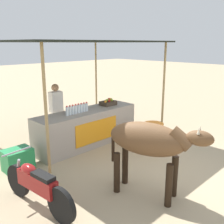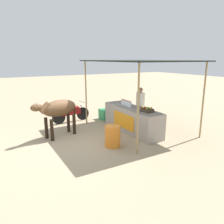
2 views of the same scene
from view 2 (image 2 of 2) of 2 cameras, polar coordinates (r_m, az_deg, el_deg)
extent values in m
plane|color=tan|center=(7.90, -8.14, -7.41)|extent=(60.00, 60.00, 0.00)
cube|color=#9E9389|center=(8.75, 5.21, -1.89)|extent=(3.00, 0.80, 0.96)
cube|color=orange|center=(8.53, 2.95, -2.27)|extent=(1.40, 0.02, 0.58)
cube|color=black|center=(8.61, 7.22, 13.13)|extent=(4.20, 3.20, 0.04)
cylinder|color=#997F51|center=(9.63, -6.82, 4.97)|extent=(0.06, 0.06, 2.75)
cylinder|color=#997F51|center=(6.40, 6.78, 0.50)|extent=(0.06, 0.06, 2.75)
cylinder|color=#997F51|center=(11.08, 7.05, 6.11)|extent=(0.06, 0.06, 2.75)
cylinder|color=#997F51|center=(8.42, 22.72, 2.72)|extent=(0.06, 0.06, 2.75)
cylinder|color=silver|center=(9.12, 2.62, 2.61)|extent=(0.07, 0.07, 0.22)
cylinder|color=red|center=(9.10, 2.63, 3.38)|extent=(0.04, 0.04, 0.03)
cylinder|color=silver|center=(9.05, 2.93, 2.51)|extent=(0.07, 0.07, 0.22)
cylinder|color=red|center=(9.03, 2.94, 3.29)|extent=(0.04, 0.04, 0.03)
cylinder|color=silver|center=(8.98, 3.24, 2.41)|extent=(0.07, 0.07, 0.22)
cylinder|color=red|center=(8.95, 3.25, 3.20)|extent=(0.04, 0.04, 0.03)
cylinder|color=silver|center=(8.90, 3.56, 2.31)|extent=(0.07, 0.07, 0.22)
cylinder|color=red|center=(8.88, 3.57, 3.11)|extent=(0.04, 0.04, 0.03)
cylinder|color=silver|center=(8.83, 3.89, 2.21)|extent=(0.07, 0.07, 0.22)
cylinder|color=red|center=(8.80, 3.90, 3.01)|extent=(0.04, 0.04, 0.03)
cylinder|color=silver|center=(8.76, 4.21, 2.11)|extent=(0.07, 0.07, 0.22)
cylinder|color=red|center=(8.73, 4.23, 2.91)|extent=(0.04, 0.04, 0.03)
cylinder|color=silver|center=(8.68, 4.55, 2.01)|extent=(0.07, 0.07, 0.22)
cylinder|color=red|center=(8.66, 4.56, 2.82)|extent=(0.04, 0.04, 0.03)
cylinder|color=silver|center=(8.61, 4.89, 1.90)|extent=(0.07, 0.07, 0.22)
cylinder|color=red|center=(8.59, 4.90, 2.71)|extent=(0.04, 0.04, 0.03)
cube|color=#3F3326|center=(7.99, 9.10, 0.47)|extent=(0.44, 0.32, 0.12)
sphere|color=#B21E19|center=(7.93, 10.24, 0.97)|extent=(0.08, 0.08, 0.08)
sphere|color=orange|center=(8.06, 7.89, 1.26)|extent=(0.08, 0.08, 0.08)
sphere|color=#8CB22D|center=(7.87, 9.10, 0.91)|extent=(0.08, 0.08, 0.08)
sphere|color=orange|center=(7.90, 9.90, 0.93)|extent=(0.08, 0.08, 0.08)
sphere|color=#8CB22D|center=(7.99, 9.33, 1.09)|extent=(0.08, 0.08, 0.08)
sphere|color=#B21E19|center=(7.95, 8.59, 1.06)|extent=(0.08, 0.08, 0.08)
sphere|color=#8CB22D|center=(8.04, 8.57, 1.21)|extent=(0.08, 0.08, 0.08)
sphere|color=#8CB22D|center=(7.88, 10.02, 0.89)|extent=(0.08, 0.08, 0.08)
cylinder|color=#383842|center=(9.55, 7.28, -0.86)|extent=(0.22, 0.22, 0.88)
cube|color=silver|center=(9.40, 7.41, 3.40)|extent=(0.34, 0.20, 0.56)
sphere|color=#A87A56|center=(9.34, 7.49, 5.75)|extent=(0.20, 0.20, 0.20)
cube|color=#268C4C|center=(10.45, -1.77, -0.61)|extent=(0.60, 0.44, 0.48)
cylinder|color=orange|center=(7.21, 0.14, -6.34)|extent=(0.51, 0.51, 0.71)
ellipsoid|color=brown|center=(8.19, -13.53, 1.02)|extent=(0.92, 1.49, 0.60)
cylinder|color=black|center=(7.97, -15.42, -4.60)|extent=(0.12, 0.12, 0.78)
cylinder|color=black|center=(8.27, -16.78, -4.03)|extent=(0.12, 0.12, 0.78)
cylinder|color=black|center=(8.50, -9.85, -3.15)|extent=(0.12, 0.12, 0.78)
cylinder|color=black|center=(8.78, -11.32, -2.67)|extent=(0.12, 0.12, 0.78)
cylinder|color=brown|center=(7.86, -17.15, 1.04)|extent=(0.36, 0.50, 0.41)
ellipsoid|color=brown|center=(7.71, -19.09, 1.11)|extent=(0.34, 0.49, 0.26)
cone|color=beige|center=(7.63, -18.78, 2.08)|extent=(0.05, 0.05, 0.10)
cone|color=beige|center=(7.75, -19.29, 2.21)|extent=(0.05, 0.05, 0.10)
cylinder|color=black|center=(8.63, -9.80, 0.01)|extent=(0.06, 0.06, 0.60)
cylinder|color=black|center=(10.43, -7.62, -0.41)|extent=(0.14, 0.60, 0.60)
cylinder|color=black|center=(9.95, -13.71, -1.39)|extent=(0.14, 0.60, 0.60)
cube|color=maroon|center=(10.13, -10.64, 0.10)|extent=(0.27, 0.91, 0.28)
ellipsoid|color=maroon|center=(10.19, -9.56, 1.14)|extent=(0.23, 0.38, 0.20)
cube|color=black|center=(10.02, -11.61, 0.84)|extent=(0.22, 0.46, 0.10)
cylinder|color=#99999E|center=(10.28, -7.97, 2.69)|extent=(0.55, 0.08, 0.03)
cylinder|color=#99999E|center=(10.38, -7.75, 0.65)|extent=(0.07, 0.21, 0.49)
camera|label=1|loc=(11.18, -32.85, 11.02)|focal=42.00mm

